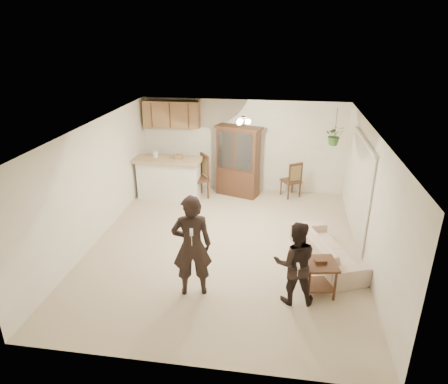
# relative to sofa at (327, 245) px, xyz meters

# --- Properties ---
(floor) EXTENTS (6.50, 6.50, 0.00)m
(floor) POSITION_rel_sofa_xyz_m (-2.04, 0.30, -0.37)
(floor) COLOR #BFB591
(floor) RESTS_ON ground
(ceiling) EXTENTS (5.50, 6.50, 0.02)m
(ceiling) POSITION_rel_sofa_xyz_m (-2.04, 0.30, 2.13)
(ceiling) COLOR silver
(ceiling) RESTS_ON wall_back
(wall_back) EXTENTS (5.50, 0.02, 2.50)m
(wall_back) POSITION_rel_sofa_xyz_m (-2.04, 3.55, 0.88)
(wall_back) COLOR beige
(wall_back) RESTS_ON ground
(wall_front) EXTENTS (5.50, 0.02, 2.50)m
(wall_front) POSITION_rel_sofa_xyz_m (-2.04, -2.95, 0.88)
(wall_front) COLOR beige
(wall_front) RESTS_ON ground
(wall_left) EXTENTS (0.02, 6.50, 2.50)m
(wall_left) POSITION_rel_sofa_xyz_m (-4.79, 0.30, 0.88)
(wall_left) COLOR beige
(wall_left) RESTS_ON ground
(wall_right) EXTENTS (0.02, 6.50, 2.50)m
(wall_right) POSITION_rel_sofa_xyz_m (0.71, 0.30, 0.88)
(wall_right) COLOR beige
(wall_right) RESTS_ON ground
(breakfast_bar) EXTENTS (1.60, 0.55, 1.00)m
(breakfast_bar) POSITION_rel_sofa_xyz_m (-3.89, 2.65, 0.13)
(breakfast_bar) COLOR white
(breakfast_bar) RESTS_ON floor
(bar_top) EXTENTS (1.75, 0.70, 0.08)m
(bar_top) POSITION_rel_sofa_xyz_m (-3.89, 2.65, 0.68)
(bar_top) COLOR tan
(bar_top) RESTS_ON breakfast_bar
(upper_cabinets) EXTENTS (1.50, 0.34, 0.70)m
(upper_cabinets) POSITION_rel_sofa_xyz_m (-3.94, 3.37, 1.73)
(upper_cabinets) COLOR brown
(upper_cabinets) RESTS_ON wall_back
(vertical_blinds) EXTENTS (0.06, 2.30, 2.10)m
(vertical_blinds) POSITION_rel_sofa_xyz_m (0.67, 1.20, 0.73)
(vertical_blinds) COLOR beige
(vertical_blinds) RESTS_ON wall_right
(ceiling_fixture) EXTENTS (0.36, 0.36, 0.20)m
(ceiling_fixture) POSITION_rel_sofa_xyz_m (-1.84, 1.50, 2.03)
(ceiling_fixture) COLOR #FFE5BF
(ceiling_fixture) RESTS_ON ceiling
(hanging_plant) EXTENTS (0.43, 0.37, 0.48)m
(hanging_plant) POSITION_rel_sofa_xyz_m (0.26, 2.70, 1.48)
(hanging_plant) COLOR #2B5120
(hanging_plant) RESTS_ON ceiling
(plant_cord) EXTENTS (0.01, 0.01, 0.65)m
(plant_cord) POSITION_rel_sofa_xyz_m (0.26, 2.70, 1.81)
(plant_cord) COLOR black
(plant_cord) RESTS_ON ceiling
(sofa) EXTENTS (1.36, 2.01, 0.73)m
(sofa) POSITION_rel_sofa_xyz_m (0.00, 0.00, 0.00)
(sofa) COLOR #F0E4C6
(sofa) RESTS_ON floor
(adult) EXTENTS (0.74, 0.58, 1.80)m
(adult) POSITION_rel_sofa_xyz_m (-2.35, -1.33, 0.53)
(adult) COLOR black
(adult) RESTS_ON floor
(child) EXTENTS (0.70, 0.58, 1.35)m
(child) POSITION_rel_sofa_xyz_m (-0.66, -1.30, 0.31)
(child) COLOR black
(child) RESTS_ON floor
(china_hutch) EXTENTS (1.28, 0.81, 1.89)m
(china_hutch) POSITION_rel_sofa_xyz_m (-2.10, 3.12, 0.57)
(china_hutch) COLOR #381F14
(china_hutch) RESTS_ON floor
(side_table) EXTENTS (0.64, 0.64, 0.67)m
(side_table) POSITION_rel_sofa_xyz_m (-0.23, -1.03, -0.05)
(side_table) COLOR #381F14
(side_table) RESTS_ON floor
(chair_bar) EXTENTS (0.56, 0.56, 0.96)m
(chair_bar) POSITION_rel_sofa_xyz_m (-3.58, 2.94, -0.10)
(chair_bar) COLOR #381F14
(chair_bar) RESTS_ON floor
(chair_hutch_left) EXTENTS (0.72, 0.72, 1.17)m
(chair_hutch_left) POSITION_rel_sofa_xyz_m (-3.15, 2.76, -0.04)
(chair_hutch_left) COLOR #381F14
(chair_hutch_left) RESTS_ON floor
(chair_hutch_right) EXTENTS (0.61, 0.61, 0.99)m
(chair_hutch_right) POSITION_rel_sofa_xyz_m (-0.69, 3.21, -0.09)
(chair_hutch_right) COLOR #381F14
(chair_hutch_right) RESTS_ON floor
(controller_adult) EXTENTS (0.09, 0.16, 0.05)m
(controller_adult) POSITION_rel_sofa_xyz_m (-2.25, -1.74, 1.03)
(controller_adult) COLOR white
(controller_adult) RESTS_ON adult
(controller_child) EXTENTS (0.05, 0.13, 0.04)m
(controller_child) POSITION_rel_sofa_xyz_m (-0.62, -1.64, 0.53)
(controller_child) COLOR white
(controller_child) RESTS_ON child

